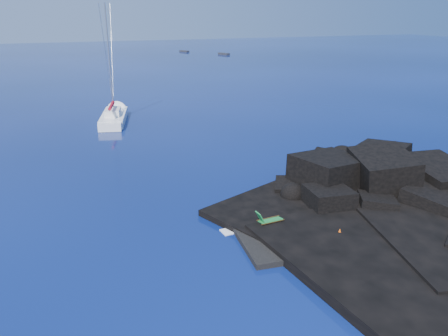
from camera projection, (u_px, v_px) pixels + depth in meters
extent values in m
plane|color=#030E37|center=(242.00, 253.00, 25.98)|extent=(400.00, 400.00, 0.00)
cube|color=black|center=(304.00, 236.00, 27.96)|extent=(9.08, 6.86, 0.70)
cube|color=white|center=(276.00, 223.00, 28.74)|extent=(1.89, 1.17, 0.05)
cone|color=#FF5A0D|center=(340.00, 232.00, 27.11)|extent=(0.40, 0.40, 0.52)
cube|color=#27272D|center=(184.00, 52.00, 153.22)|extent=(2.76, 4.19, 0.54)
cube|color=#27272C|center=(224.00, 55.00, 143.45)|extent=(2.87, 4.64, 0.59)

